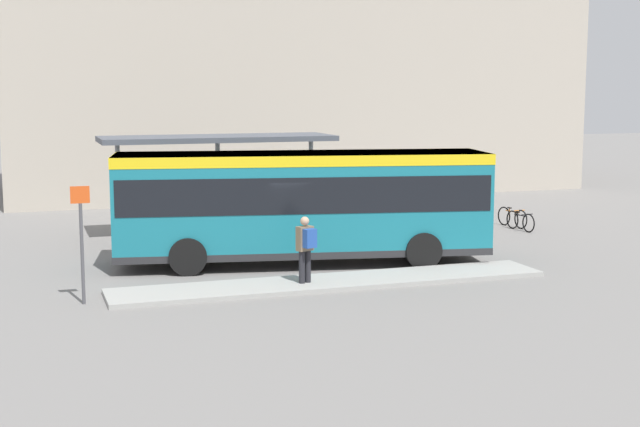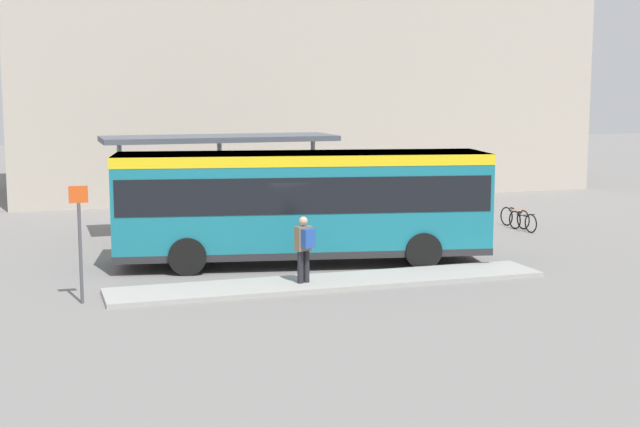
# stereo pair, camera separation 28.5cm
# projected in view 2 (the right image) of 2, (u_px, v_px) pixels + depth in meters

# --- Properties ---
(ground_plane) EXTENTS (120.00, 120.00, 0.00)m
(ground_plane) POSITION_uv_depth(u_px,v_px,m) (303.00, 264.00, 25.83)
(ground_plane) COLOR slate
(curb_island) EXTENTS (11.54, 1.80, 0.12)m
(curb_island) POSITION_uv_depth(u_px,v_px,m) (331.00, 282.00, 23.09)
(curb_island) COLOR #9E9E99
(curb_island) RESTS_ON ground_plane
(city_bus) EXTENTS (10.89, 4.44, 3.22)m
(city_bus) POSITION_uv_depth(u_px,v_px,m) (303.00, 200.00, 25.57)
(city_bus) COLOR #197284
(city_bus) RESTS_ON ground_plane
(pedestrian_waiting) EXTENTS (0.48, 0.52, 1.71)m
(pedestrian_waiting) POSITION_uv_depth(u_px,v_px,m) (304.00, 245.00, 22.60)
(pedestrian_waiting) COLOR #232328
(pedestrian_waiting) RESTS_ON curb_island
(bicycle_black) EXTENTS (0.48, 1.57, 0.68)m
(bicycle_black) POSITION_uv_depth(u_px,v_px,m) (523.00, 221.00, 31.73)
(bicycle_black) COLOR black
(bicycle_black) RESTS_ON ground_plane
(bicycle_orange) EXTENTS (0.48, 1.64, 0.71)m
(bicycle_orange) POSITION_uv_depth(u_px,v_px,m) (515.00, 218.00, 32.53)
(bicycle_orange) COLOR black
(bicycle_orange) RESTS_ON ground_plane
(station_shelter) EXTENTS (8.00, 2.64, 3.42)m
(station_shelter) POSITION_uv_depth(u_px,v_px,m) (219.00, 141.00, 30.77)
(station_shelter) COLOR #4C515B
(station_shelter) RESTS_ON ground_plane
(potted_planter_near_shelter) EXTENTS (0.97, 0.97, 1.47)m
(potted_planter_near_shelter) POSITION_uv_depth(u_px,v_px,m) (220.00, 223.00, 28.55)
(potted_planter_near_shelter) COLOR slate
(potted_planter_near_shelter) RESTS_ON ground_plane
(platform_sign) EXTENTS (0.44, 0.08, 2.80)m
(platform_sign) POSITION_uv_depth(u_px,v_px,m) (80.00, 239.00, 20.86)
(platform_sign) COLOR #4C4C51
(platform_sign) RESTS_ON ground_plane
(station_building) EXTENTS (27.63, 11.39, 10.84)m
(station_building) POSITION_uv_depth(u_px,v_px,m) (292.00, 81.00, 45.28)
(station_building) COLOR #B2A899
(station_building) RESTS_ON ground_plane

